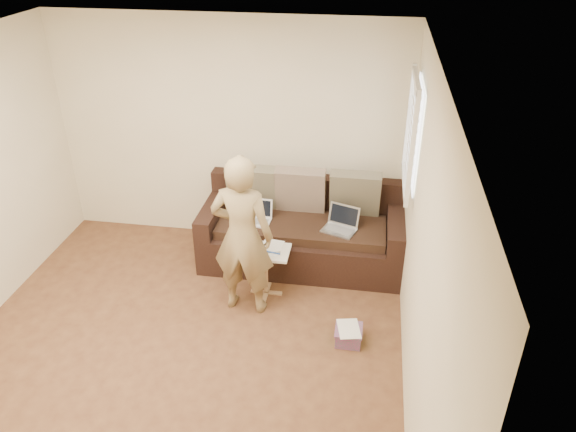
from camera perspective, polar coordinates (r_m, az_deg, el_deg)
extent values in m
plane|color=#4E2D1D|center=(5.16, -11.65, -14.58)|extent=(4.50, 4.50, 0.00)
plane|color=white|center=(3.87, -15.61, 14.44)|extent=(4.50, 4.50, 0.00)
plane|color=beige|center=(6.29, -6.07, 8.48)|extent=(4.00, 0.00, 4.00)
plane|color=beige|center=(4.11, 13.67, -4.47)|extent=(0.00, 4.50, 4.50)
imported|color=olive|center=(5.19, -4.75, -2.09)|extent=(0.63, 0.45, 1.65)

